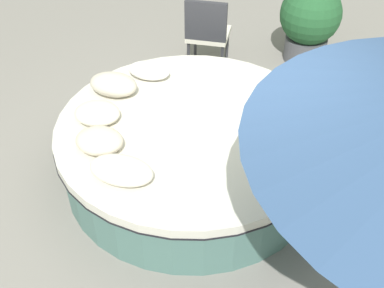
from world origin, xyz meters
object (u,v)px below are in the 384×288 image
(patio_chair, at_px, (207,30))
(planter, at_px, (310,20))
(throw_pillow_1, at_px, (113,84))
(throw_pillow_4, at_px, (121,170))
(throw_pillow_3, at_px, (99,141))
(round_bed, at_px, (192,148))
(throw_pillow_2, at_px, (97,113))
(throw_pillow_0, at_px, (149,71))

(patio_chair, bearing_deg, planter, 22.76)
(throw_pillow_1, xyz_separation_m, throw_pillow_4, (0.60, -1.11, -0.01))
(patio_chair, bearing_deg, throw_pillow_3, -100.74)
(round_bed, xyz_separation_m, planter, (0.75, 2.62, 0.26))
(planter, bearing_deg, throw_pillow_4, -106.94)
(throw_pillow_2, bearing_deg, planter, 60.29)
(throw_pillow_0, distance_m, throw_pillow_1, 0.46)
(throw_pillow_0, xyz_separation_m, planter, (1.44, 1.98, -0.11))
(throw_pillow_2, distance_m, patio_chair, 2.22)
(throw_pillow_1, xyz_separation_m, patio_chair, (0.46, 1.72, -0.16))
(round_bed, relative_size, throw_pillow_1, 5.21)
(round_bed, bearing_deg, planter, 74.07)
(throw_pillow_2, bearing_deg, round_bed, 13.55)
(throw_pillow_2, xyz_separation_m, throw_pillow_4, (0.55, -0.66, 0.02))
(throw_pillow_4, relative_size, planter, 0.52)
(planter, bearing_deg, throw_pillow_3, -113.62)
(throw_pillow_1, height_order, patio_chair, patio_chair)
(throw_pillow_3, relative_size, patio_chair, 0.43)
(planter, bearing_deg, round_bed, -105.93)
(round_bed, bearing_deg, throw_pillow_1, 165.30)
(throw_pillow_3, distance_m, patio_chair, 2.56)
(throw_pillow_0, height_order, throw_pillow_2, throw_pillow_0)
(throw_pillow_4, bearing_deg, throw_pillow_3, 140.22)
(round_bed, distance_m, throw_pillow_1, 1.02)
(throw_pillow_1, xyz_separation_m, planter, (1.66, 2.38, -0.14))
(throw_pillow_1, relative_size, throw_pillow_2, 1.13)
(round_bed, distance_m, throw_pillow_3, 0.96)
(throw_pillow_1, bearing_deg, throw_pillow_3, -72.73)
(round_bed, height_order, throw_pillow_0, throw_pillow_0)
(patio_chair, bearing_deg, throw_pillow_0, -106.55)
(planter, bearing_deg, throw_pillow_0, -126.02)
(throw_pillow_0, relative_size, patio_chair, 0.46)
(throw_pillow_0, relative_size, throw_pillow_3, 1.07)
(throw_pillow_1, relative_size, planter, 0.47)
(throw_pillow_2, distance_m, throw_pillow_4, 0.86)
(throw_pillow_0, bearing_deg, throw_pillow_4, -76.04)
(throw_pillow_2, bearing_deg, throw_pillow_4, -50.02)
(throw_pillow_2, relative_size, patio_chair, 0.45)
(throw_pillow_1, relative_size, throw_pillow_4, 0.90)
(throw_pillow_4, xyz_separation_m, patio_chair, (-0.13, 2.83, -0.14))
(throw_pillow_4, bearing_deg, throw_pillow_0, 103.96)
(throw_pillow_2, relative_size, planter, 0.41)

